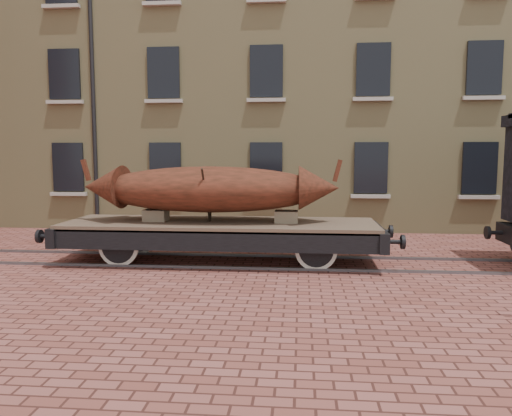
{
  "coord_description": "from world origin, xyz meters",
  "views": [
    {
      "loc": [
        -1.3,
        -11.99,
        2.67
      ],
      "look_at": [
        -2.44,
        0.5,
        1.3
      ],
      "focal_mm": 35.0,
      "sensor_mm": 36.0,
      "label": 1
    }
  ],
  "objects": [
    {
      "name": "ground",
      "position": [
        0.0,
        0.0,
        0.0
      ],
      "size": [
        90.0,
        90.0,
        0.0
      ],
      "primitive_type": "plane",
      "color": "brown"
    },
    {
      "name": "warehouse_cream",
      "position": [
        3.0,
        9.99,
        7.0
      ],
      "size": [
        40.0,
        10.19,
        14.0
      ],
      "color": "tan",
      "rests_on": "ground"
    },
    {
      "name": "rail_track",
      "position": [
        0.0,
        0.0,
        0.03
      ],
      "size": [
        30.0,
        1.52,
        0.06
      ],
      "color": "#59595E",
      "rests_on": "ground"
    },
    {
      "name": "flatcar_wagon",
      "position": [
        -3.27,
        -0.0,
        0.81
      ],
      "size": [
        8.57,
        2.32,
        1.29
      ],
      "color": "brown",
      "rests_on": "ground"
    },
    {
      "name": "iron_boat",
      "position": [
        -3.54,
        0.0,
        1.81
      ],
      "size": [
        6.4,
        1.87,
        1.54
      ],
      "color": "maroon",
      "rests_on": "flatcar_wagon"
    }
  ]
}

